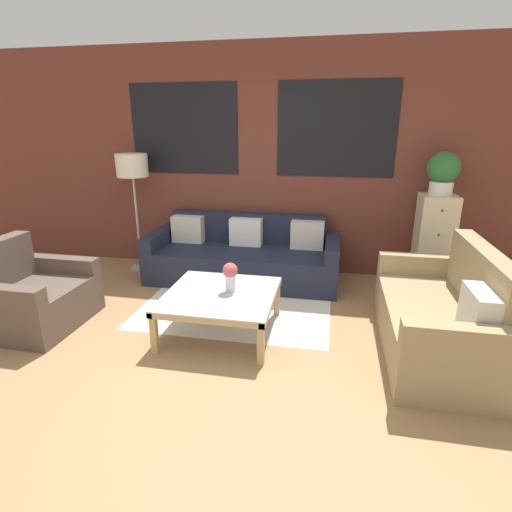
{
  "coord_description": "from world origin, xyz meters",
  "views": [
    {
      "loc": [
        0.97,
        -2.64,
        1.85
      ],
      "look_at": [
        0.21,
        1.24,
        0.55
      ],
      "focal_mm": 28.0,
      "sensor_mm": 36.0,
      "label": 1
    }
  ],
  "objects_px": {
    "flower_vase": "(230,275)",
    "armchair_corner": "(34,298)",
    "couch_dark": "(244,257)",
    "settee_vintage": "(441,319)",
    "drawer_cabinet": "(433,242)",
    "potted_plant": "(443,171)",
    "floor_lamp": "(132,170)",
    "coffee_table": "(221,298)"
  },
  "relations": [
    {
      "from": "coffee_table",
      "to": "drawer_cabinet",
      "type": "height_order",
      "value": "drawer_cabinet"
    },
    {
      "from": "flower_vase",
      "to": "armchair_corner",
      "type": "bearing_deg",
      "value": -172.81
    },
    {
      "from": "couch_dark",
      "to": "floor_lamp",
      "type": "distance_m",
      "value": 1.79
    },
    {
      "from": "settee_vintage",
      "to": "drawer_cabinet",
      "type": "relative_size",
      "value": 1.5
    },
    {
      "from": "armchair_corner",
      "to": "coffee_table",
      "type": "bearing_deg",
      "value": 5.87
    },
    {
      "from": "floor_lamp",
      "to": "potted_plant",
      "type": "relative_size",
      "value": 3.17
    },
    {
      "from": "coffee_table",
      "to": "floor_lamp",
      "type": "height_order",
      "value": "floor_lamp"
    },
    {
      "from": "armchair_corner",
      "to": "floor_lamp",
      "type": "bearing_deg",
      "value": 81.45
    },
    {
      "from": "armchair_corner",
      "to": "coffee_table",
      "type": "distance_m",
      "value": 1.82
    },
    {
      "from": "armchair_corner",
      "to": "coffee_table",
      "type": "height_order",
      "value": "armchair_corner"
    },
    {
      "from": "couch_dark",
      "to": "settee_vintage",
      "type": "xyz_separation_m",
      "value": [
        2.0,
        -1.35,
        0.03
      ]
    },
    {
      "from": "settee_vintage",
      "to": "flower_vase",
      "type": "relative_size",
      "value": 6.03
    },
    {
      "from": "armchair_corner",
      "to": "flower_vase",
      "type": "height_order",
      "value": "armchair_corner"
    },
    {
      "from": "settee_vintage",
      "to": "potted_plant",
      "type": "distance_m",
      "value": 1.89
    },
    {
      "from": "settee_vintage",
      "to": "coffee_table",
      "type": "bearing_deg",
      "value": -179.09
    },
    {
      "from": "settee_vintage",
      "to": "flower_vase",
      "type": "distance_m",
      "value": 1.84
    },
    {
      "from": "floor_lamp",
      "to": "coffee_table",
      "type": "bearing_deg",
      "value": -43.96
    },
    {
      "from": "coffee_table",
      "to": "potted_plant",
      "type": "distance_m",
      "value": 2.85
    },
    {
      "from": "armchair_corner",
      "to": "potted_plant",
      "type": "bearing_deg",
      "value": 24.23
    },
    {
      "from": "settee_vintage",
      "to": "floor_lamp",
      "type": "bearing_deg",
      "value": 156.98
    },
    {
      "from": "flower_vase",
      "to": "potted_plant",
      "type": "bearing_deg",
      "value": 36.78
    },
    {
      "from": "armchair_corner",
      "to": "potted_plant",
      "type": "height_order",
      "value": "potted_plant"
    },
    {
      "from": "settee_vintage",
      "to": "coffee_table",
      "type": "xyz_separation_m",
      "value": [
        -1.9,
        -0.03,
        0.04
      ]
    },
    {
      "from": "coffee_table",
      "to": "floor_lamp",
      "type": "relative_size",
      "value": 0.65
    },
    {
      "from": "drawer_cabinet",
      "to": "potted_plant",
      "type": "distance_m",
      "value": 0.81
    },
    {
      "from": "armchair_corner",
      "to": "potted_plant",
      "type": "xyz_separation_m",
      "value": [
        3.94,
        1.77,
        1.08
      ]
    },
    {
      "from": "armchair_corner",
      "to": "floor_lamp",
      "type": "relative_size",
      "value": 0.62
    },
    {
      "from": "potted_plant",
      "to": "flower_vase",
      "type": "relative_size",
      "value": 1.74
    },
    {
      "from": "potted_plant",
      "to": "flower_vase",
      "type": "bearing_deg",
      "value": -143.22
    },
    {
      "from": "armchair_corner",
      "to": "flower_vase",
      "type": "bearing_deg",
      "value": 7.19
    },
    {
      "from": "drawer_cabinet",
      "to": "flower_vase",
      "type": "xyz_separation_m",
      "value": [
        -2.05,
        -1.53,
        0.01
      ]
    },
    {
      "from": "coffee_table",
      "to": "drawer_cabinet",
      "type": "relative_size",
      "value": 0.9
    },
    {
      "from": "armchair_corner",
      "to": "drawer_cabinet",
      "type": "distance_m",
      "value": 4.33
    },
    {
      "from": "settee_vintage",
      "to": "potted_plant",
      "type": "relative_size",
      "value": 3.46
    },
    {
      "from": "settee_vintage",
      "to": "couch_dark",
      "type": "bearing_deg",
      "value": 145.98
    },
    {
      "from": "couch_dark",
      "to": "drawer_cabinet",
      "type": "relative_size",
      "value": 2.1
    },
    {
      "from": "couch_dark",
      "to": "potted_plant",
      "type": "distance_m",
      "value": 2.49
    },
    {
      "from": "armchair_corner",
      "to": "flower_vase",
      "type": "xyz_separation_m",
      "value": [
        1.89,
        0.24,
        0.28
      ]
    },
    {
      "from": "couch_dark",
      "to": "armchair_corner",
      "type": "xyz_separation_m",
      "value": [
        -1.71,
        -1.57,
        -0.0
      ]
    },
    {
      "from": "drawer_cabinet",
      "to": "coffee_table",
      "type": "bearing_deg",
      "value": -143.35
    },
    {
      "from": "drawer_cabinet",
      "to": "potted_plant",
      "type": "relative_size",
      "value": 2.3
    },
    {
      "from": "settee_vintage",
      "to": "flower_vase",
      "type": "height_order",
      "value": "settee_vintage"
    }
  ]
}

